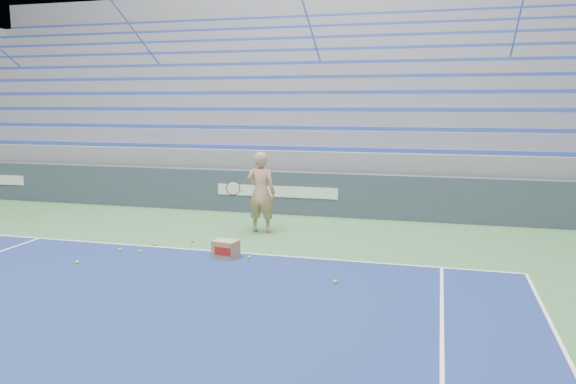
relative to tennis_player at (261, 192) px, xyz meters
name	(u,v)px	position (x,y,z in m)	size (l,w,h in m)	color
sponsor_barrier	(278,192)	(-0.22, 2.17, -0.35)	(30.00, 0.32, 1.10)	#344050
bleachers	(323,117)	(-0.23, 7.89, 1.46)	(31.00, 9.15, 7.30)	gray
tennis_player	(261,192)	(0.00, 0.00, 0.00)	(0.93, 0.83, 1.79)	tan
ball_box	(226,249)	(0.00, -2.15, -0.73)	(0.49, 0.42, 0.33)	#AA8152
tennis_ball_0	(120,250)	(-2.13, -2.30, -0.86)	(0.07, 0.07, 0.07)	#B9D72C
tennis_ball_1	(155,244)	(-1.70, -1.70, -0.86)	(0.07, 0.07, 0.07)	#B9D72C
tennis_ball_2	(336,282)	(2.25, -3.14, -0.86)	(0.07, 0.07, 0.07)	#B9D72C
tennis_ball_3	(192,241)	(-1.08, -1.29, -0.86)	(0.07, 0.07, 0.07)	#B9D72C
tennis_ball_4	(77,262)	(-2.40, -3.26, -0.86)	(0.07, 0.07, 0.07)	#B9D72C
tennis_ball_5	(249,257)	(0.46, -2.15, -0.86)	(0.07, 0.07, 0.07)	#B9D72C
tennis_ball_6	(140,251)	(-1.69, -2.30, -0.86)	(0.07, 0.07, 0.07)	#B9D72C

